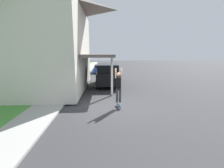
% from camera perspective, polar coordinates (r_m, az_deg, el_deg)
% --- Properties ---
extents(ground_plane, '(120.00, 120.00, 0.00)m').
position_cam_1_polar(ground_plane, '(8.93, -0.85, -8.41)').
color(ground_plane, '#333335').
extents(lawn, '(10.00, 80.00, 0.08)m').
position_cam_1_polar(lawn, '(16.60, -30.45, -0.52)').
color(lawn, '#478E38').
rests_on(lawn, ground_plane).
extents(sidewalk, '(1.80, 80.00, 0.10)m').
position_cam_1_polar(sidewalk, '(15.07, -15.47, -0.38)').
color(sidewalk, '#9E9E99').
rests_on(sidewalk, ground_plane).
extents(house, '(13.44, 9.39, 8.88)m').
position_cam_1_polar(house, '(14.70, -32.53, 16.10)').
color(house, beige).
rests_on(house, lawn).
extents(lawn_tree_near, '(3.97, 3.97, 6.83)m').
position_cam_1_polar(lawn_tree_near, '(11.93, -29.12, 19.09)').
color(lawn_tree_near, brown).
rests_on(lawn_tree_near, lawn).
extents(suv_parked, '(2.16, 4.88, 2.07)m').
position_cam_1_polar(suv_parked, '(14.52, -1.66, 3.93)').
color(suv_parked, black).
rests_on(suv_parked, ground_plane).
extents(car_down_street, '(1.91, 4.23, 1.27)m').
position_cam_1_polar(car_down_street, '(24.63, -4.70, 5.80)').
color(car_down_street, navy).
rests_on(car_down_street, ground_plane).
extents(skateboarder, '(0.41, 0.22, 1.92)m').
position_cam_1_polar(skateboarder, '(8.26, 2.52, -0.38)').
color(skateboarder, '#38383D').
rests_on(skateboarder, ground_plane).
extents(skateboard, '(0.23, 0.80, 0.26)m').
position_cam_1_polar(skateboard, '(8.67, 2.49, -8.09)').
color(skateboard, '#236B99').
rests_on(skateboard, ground_plane).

